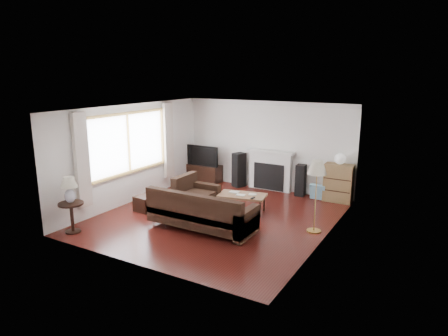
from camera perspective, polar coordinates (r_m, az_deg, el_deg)
The scene contains 17 objects.
room at distance 8.97m, azimuth -0.96°, elevation 0.55°, with size 5.10×5.60×2.54m.
window at distance 10.22m, azimuth -13.45°, elevation 3.49°, with size 0.12×2.74×1.54m, color olive.
curtain_near at distance 9.18m, azimuth -19.65°, elevation 1.03°, with size 0.10×0.35×2.10m, color silver.
curtain_far at distance 11.35m, azimuth -7.96°, elevation 3.91°, with size 0.10×0.35×2.10m, color silver.
fireplace at distance 11.35m, azimuth 6.58°, elevation -0.30°, with size 1.40×0.26×1.15m, color white.
tv_stand at distance 12.25m, azimuth -2.79°, elevation -0.72°, with size 1.04×0.47×0.52m, color black.
television at distance 12.12m, azimuth -2.78°, elevation 1.86°, with size 1.06×0.14×0.61m, color black.
speaker_left at distance 11.64m, azimuth 2.13°, elevation -0.26°, with size 0.28×0.33×1.00m, color black.
speaker_right at distance 10.97m, azimuth 10.89°, elevation -1.72°, with size 0.24×0.29×0.86m, color black.
bookshelf at distance 10.67m, azimuth 16.03°, elevation -2.07°, with size 0.72×0.34×0.99m, color olive.
globe_lamp at distance 10.52m, azimuth 16.25°, elevation 1.26°, with size 0.28×0.28×0.28m, color white.
sectional_sofa at distance 8.50m, azimuth -3.18°, elevation -6.14°, with size 2.50×1.83×0.81m, color black.
coffee_table at distance 9.59m, azimuth 2.61°, elevation -5.02°, with size 1.11×0.61×0.44m, color #8B6342.
footstool at distance 9.85m, azimuth -11.15°, elevation -4.96°, with size 0.44×0.44×0.37m, color black.
floor_lamp at distance 8.45m, azimuth 12.97°, elevation -4.02°, with size 0.39×0.39×1.53m, color #B98B40.
side_table at distance 8.93m, azimuth -20.89°, elevation -6.63°, with size 0.51×0.51×0.64m, color black.
table_lamp at distance 8.75m, azimuth -21.21°, elevation -2.96°, with size 0.34×0.34×0.55m, color silver.
Camera 1 is at (4.50, -7.49, 3.24)m, focal length 32.00 mm.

